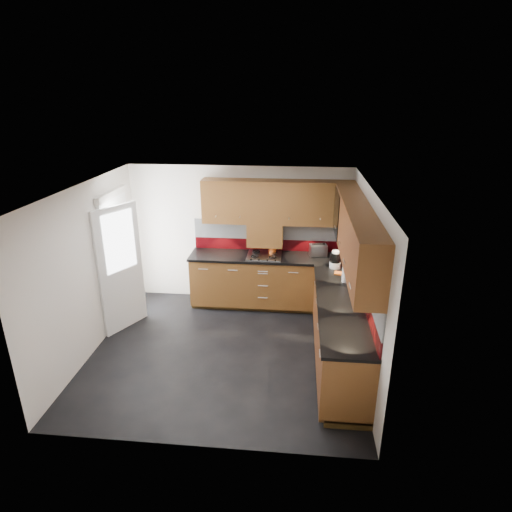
# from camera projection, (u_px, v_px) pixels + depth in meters

# --- Properties ---
(room) EXTENTS (4.00, 3.80, 2.64)m
(room) POSITION_uv_depth(u_px,v_px,m) (222.00, 255.00, 5.69)
(room) COLOR black
(base_cabinets) EXTENTS (2.70, 3.20, 0.95)m
(base_cabinets) POSITION_uv_depth(u_px,v_px,m) (300.00, 305.00, 6.64)
(base_cabinets) COLOR #592B13
(base_cabinets) RESTS_ON room
(countertop) EXTENTS (2.72, 3.22, 0.04)m
(countertop) POSITION_uv_depth(u_px,v_px,m) (300.00, 277.00, 6.46)
(countertop) COLOR black
(countertop) RESTS_ON base_cabinets
(backsplash) EXTENTS (2.70, 3.20, 0.54)m
(backsplash) POSITION_uv_depth(u_px,v_px,m) (315.00, 254.00, 6.54)
(backsplash) COLOR #67090F
(backsplash) RESTS_ON countertop
(upper_cabinets) EXTENTS (2.50, 3.20, 0.72)m
(upper_cabinets) POSITION_uv_depth(u_px,v_px,m) (314.00, 217.00, 6.18)
(upper_cabinets) COLOR #592B13
(upper_cabinets) RESTS_ON room
(extractor_hood) EXTENTS (0.60, 0.33, 0.40)m
(extractor_hood) POSITION_uv_depth(u_px,v_px,m) (265.00, 234.00, 7.25)
(extractor_hood) COLOR #592B13
(extractor_hood) RESTS_ON room
(glass_cabinet) EXTENTS (0.32, 0.80, 0.66)m
(glass_cabinet) POSITION_uv_depth(u_px,v_px,m) (346.00, 211.00, 6.39)
(glass_cabinet) COLOR black
(glass_cabinet) RESTS_ON room
(back_door) EXTENTS (0.42, 1.19, 2.04)m
(back_door) POSITION_uv_depth(u_px,v_px,m) (119.00, 262.00, 6.72)
(back_door) COLOR white
(back_door) RESTS_ON room
(gas_hob) EXTENTS (0.58, 0.51, 0.04)m
(gas_hob) POSITION_uv_depth(u_px,v_px,m) (264.00, 255.00, 7.21)
(gas_hob) COLOR silver
(gas_hob) RESTS_ON countertop
(utensil_pot) EXTENTS (0.12, 0.12, 0.44)m
(utensil_pot) POSITION_uv_depth(u_px,v_px,m) (273.00, 248.00, 7.30)
(utensil_pot) COLOR #D45014
(utensil_pot) RESTS_ON countertop
(toaster) EXTENTS (0.31, 0.22, 0.21)m
(toaster) POSITION_uv_depth(u_px,v_px,m) (318.00, 250.00, 7.21)
(toaster) COLOR silver
(toaster) RESTS_ON countertop
(food_processor) EXTENTS (0.17, 0.17, 0.29)m
(food_processor) POSITION_uv_depth(u_px,v_px,m) (335.00, 260.00, 6.70)
(food_processor) COLOR white
(food_processor) RESTS_ON countertop
(paper_towel) EXTENTS (0.11, 0.11, 0.24)m
(paper_towel) POSITION_uv_depth(u_px,v_px,m) (346.00, 274.00, 6.20)
(paper_towel) COLOR white
(paper_towel) RESTS_ON countertop
(orange_cloth) EXTENTS (0.17, 0.15, 0.02)m
(orange_cloth) POSITION_uv_depth(u_px,v_px,m) (339.00, 273.00, 6.52)
(orange_cloth) COLOR #D35D17
(orange_cloth) RESTS_ON countertop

